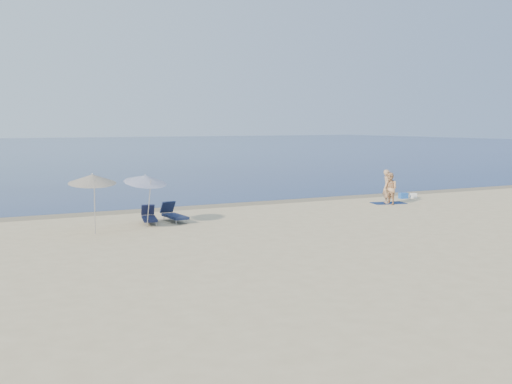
% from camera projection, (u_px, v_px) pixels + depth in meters
% --- Properties ---
extents(sea, '(240.00, 160.00, 0.01)m').
position_uv_depth(sea, '(38.00, 149.00, 105.39)').
color(sea, '#0B1A47').
rests_on(sea, ground).
extents(wet_sand_strip, '(240.00, 1.60, 0.00)m').
position_uv_depth(wet_sand_strip, '(285.00, 201.00, 34.41)').
color(wet_sand_strip, '#847254').
rests_on(wet_sand_strip, ground).
extents(person_left, '(0.67, 0.77, 1.78)m').
position_uv_depth(person_left, '(387.00, 187.00, 33.30)').
color(person_left, tan).
rests_on(person_left, ground).
extents(person_right, '(0.63, 0.81, 1.65)m').
position_uv_depth(person_right, '(390.00, 189.00, 32.89)').
color(person_right, tan).
rests_on(person_right, ground).
extents(beach_towel, '(1.90, 1.34, 0.03)m').
position_uv_depth(beach_towel, '(388.00, 203.00, 33.52)').
color(beach_towel, '#0E1F4A').
rests_on(beach_towel, ground).
extents(white_bag, '(0.39, 0.36, 0.28)m').
position_uv_depth(white_bag, '(413.00, 196.00, 35.80)').
color(white_bag, white).
rests_on(white_bag, ground).
extents(blue_cooler, '(0.51, 0.40, 0.33)m').
position_uv_depth(blue_cooler, '(403.00, 196.00, 35.65)').
color(blue_cooler, blue).
rests_on(blue_cooler, ground).
extents(umbrella_near, '(1.99, 2.01, 2.29)m').
position_uv_depth(umbrella_near, '(145.00, 179.00, 25.91)').
color(umbrella_near, silver).
rests_on(umbrella_near, ground).
extents(umbrella_far, '(2.09, 2.11, 2.42)m').
position_uv_depth(umbrella_far, '(92.00, 179.00, 24.09)').
color(umbrella_far, silver).
rests_on(umbrella_far, ground).
extents(lounger_left, '(0.92, 1.77, 0.74)m').
position_uv_depth(lounger_left, '(149.00, 217.00, 26.75)').
color(lounger_left, '#141938').
rests_on(lounger_left, ground).
extents(lounger_right, '(0.69, 1.86, 0.81)m').
position_uv_depth(lounger_right, '(174.00, 215.00, 27.29)').
color(lounger_right, '#161F3D').
rests_on(lounger_right, ground).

